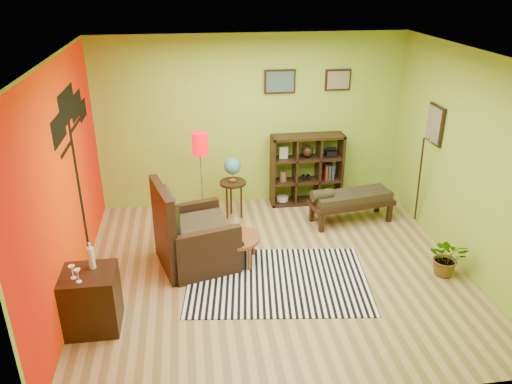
{
  "coord_description": "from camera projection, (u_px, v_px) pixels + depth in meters",
  "views": [
    {
      "loc": [
        -1.03,
        -5.56,
        3.69
      ],
      "look_at": [
        -0.21,
        0.25,
        1.05
      ],
      "focal_mm": 35.0,
      "sensor_mm": 36.0,
      "label": 1
    }
  ],
  "objects": [
    {
      "name": "cube_shelf",
      "position": [
        307.0,
        170.0,
        8.37
      ],
      "size": [
        1.2,
        0.35,
        1.2
      ],
      "color": "black",
      "rests_on": "ground"
    },
    {
      "name": "armchair",
      "position": [
        193.0,
        240.0,
        6.69
      ],
      "size": [
        1.19,
        1.19,
        1.19
      ],
      "color": "black",
      "rests_on": "ground"
    },
    {
      "name": "zebra_rug",
      "position": [
        277.0,
        280.0,
        6.44
      ],
      "size": [
        2.49,
        1.82,
        0.01
      ],
      "primitive_type": "cube",
      "rotation": [
        0.0,
        0.0,
        -0.12
      ],
      "color": "white",
      "rests_on": "ground"
    },
    {
      "name": "room_shell",
      "position": [
        269.0,
        142.0,
        5.93
      ],
      "size": [
        5.04,
        4.54,
        2.82
      ],
      "color": "#91B634",
      "rests_on": "ground"
    },
    {
      "name": "bench",
      "position": [
        350.0,
        199.0,
        7.79
      ],
      "size": [
        1.38,
        0.67,
        0.61
      ],
      "color": "black",
      "rests_on": "ground"
    },
    {
      "name": "side_cabinet",
      "position": [
        91.0,
        300.0,
        5.48
      ],
      "size": [
        0.6,
        0.54,
        1.02
      ],
      "color": "black",
      "rests_on": "ground"
    },
    {
      "name": "globe_table",
      "position": [
        233.0,
        173.0,
        7.78
      ],
      "size": [
        0.42,
        0.42,
        1.01
      ],
      "color": "black",
      "rests_on": "ground"
    },
    {
      "name": "floor_lamp",
      "position": [
        200.0,
        153.0,
        7.18
      ],
      "size": [
        0.23,
        0.23,
        1.56
      ],
      "color": "silver",
      "rests_on": "ground"
    },
    {
      "name": "coffee_table",
      "position": [
        237.0,
        240.0,
        6.73
      ],
      "size": [
        0.63,
        0.63,
        0.41
      ],
      "color": "brown",
      "rests_on": "ground"
    },
    {
      "name": "potted_plant",
      "position": [
        447.0,
        261.0,
        6.49
      ],
      "size": [
        0.64,
        0.67,
        0.41
      ],
      "primitive_type": "imported",
      "rotation": [
        0.0,
        0.0,
        -0.39
      ],
      "color": "#26661E",
      "rests_on": "ground"
    },
    {
      "name": "ground",
      "position": [
        274.0,
        270.0,
        6.67
      ],
      "size": [
        5.0,
        5.0,
        0.0
      ],
      "primitive_type": "plane",
      "color": "tan",
      "rests_on": "ground"
    }
  ]
}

